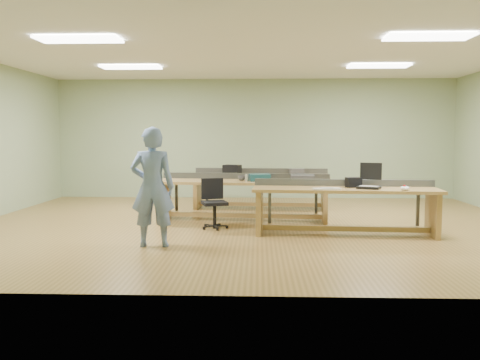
{
  "coord_description": "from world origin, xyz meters",
  "views": [
    {
      "loc": [
        0.11,
        -8.89,
        1.58
      ],
      "look_at": [
        -0.2,
        -0.6,
        0.86
      ],
      "focal_mm": 38.0,
      "sensor_mm": 36.0,
      "label": 1
    }
  ],
  "objects_px": {
    "workbench_mid": "(243,190)",
    "mug": "(242,178)",
    "task_chair": "(214,210)",
    "parts_bin_grey": "(302,178)",
    "camera_bag": "(353,182)",
    "laptop_base": "(369,188)",
    "person": "(153,187)",
    "parts_bin_teal": "(260,178)",
    "drinks_can": "(247,178)",
    "workbench_back": "(260,183)",
    "workbench_front": "(345,200)"
  },
  "relations": [
    {
      "from": "laptop_base",
      "to": "camera_bag",
      "type": "distance_m",
      "value": 0.29
    },
    {
      "from": "parts_bin_teal",
      "to": "parts_bin_grey",
      "type": "distance_m",
      "value": 0.78
    },
    {
      "from": "workbench_back",
      "to": "parts_bin_teal",
      "type": "relative_size",
      "value": 8.17
    },
    {
      "from": "parts_bin_grey",
      "to": "drinks_can",
      "type": "relative_size",
      "value": 3.22
    },
    {
      "from": "parts_bin_teal",
      "to": "workbench_back",
      "type": "bearing_deg",
      "value": 89.6
    },
    {
      "from": "workbench_back",
      "to": "drinks_can",
      "type": "relative_size",
      "value": 22.87
    },
    {
      "from": "workbench_mid",
      "to": "parts_bin_teal",
      "type": "xyz_separation_m",
      "value": [
        0.31,
        -0.1,
        0.25
      ]
    },
    {
      "from": "person",
      "to": "task_chair",
      "type": "height_order",
      "value": "person"
    },
    {
      "from": "workbench_front",
      "to": "drinks_can",
      "type": "distance_m",
      "value": 1.97
    },
    {
      "from": "workbench_mid",
      "to": "drinks_can",
      "type": "height_order",
      "value": "drinks_can"
    },
    {
      "from": "workbench_mid",
      "to": "mug",
      "type": "height_order",
      "value": "workbench_mid"
    },
    {
      "from": "workbench_mid",
      "to": "camera_bag",
      "type": "distance_m",
      "value": 2.2
    },
    {
      "from": "camera_bag",
      "to": "task_chair",
      "type": "bearing_deg",
      "value": 156.51
    },
    {
      "from": "task_chair",
      "to": "workbench_back",
      "type": "bearing_deg",
      "value": 54.54
    },
    {
      "from": "laptop_base",
      "to": "person",
      "type": "bearing_deg",
      "value": -141.39
    },
    {
      "from": "workbench_mid",
      "to": "task_chair",
      "type": "distance_m",
      "value": 0.98
    },
    {
      "from": "task_chair",
      "to": "parts_bin_grey",
      "type": "relative_size",
      "value": 2.02
    },
    {
      "from": "laptop_base",
      "to": "workbench_front",
      "type": "bearing_deg",
      "value": -175.83
    },
    {
      "from": "camera_bag",
      "to": "parts_bin_teal",
      "type": "distance_m",
      "value": 1.86
    },
    {
      "from": "workbench_front",
      "to": "workbench_mid",
      "type": "height_order",
      "value": "same"
    },
    {
      "from": "task_chair",
      "to": "parts_bin_grey",
      "type": "bearing_deg",
      "value": 6.75
    },
    {
      "from": "person",
      "to": "parts_bin_teal",
      "type": "xyz_separation_m",
      "value": [
        1.53,
        2.18,
        -0.04
      ]
    },
    {
      "from": "laptop_base",
      "to": "mug",
      "type": "bearing_deg",
      "value": 170.71
    },
    {
      "from": "workbench_mid",
      "to": "workbench_back",
      "type": "xyz_separation_m",
      "value": [
        0.33,
        1.56,
        -0.01
      ]
    },
    {
      "from": "person",
      "to": "parts_bin_teal",
      "type": "height_order",
      "value": "person"
    },
    {
      "from": "laptop_base",
      "to": "parts_bin_grey",
      "type": "distance_m",
      "value": 1.57
    },
    {
      "from": "parts_bin_teal",
      "to": "drinks_can",
      "type": "distance_m",
      "value": 0.24
    },
    {
      "from": "workbench_back",
      "to": "parts_bin_grey",
      "type": "height_order",
      "value": "parts_bin_grey"
    },
    {
      "from": "person",
      "to": "task_chair",
      "type": "bearing_deg",
      "value": -121.38
    },
    {
      "from": "drinks_can",
      "to": "parts_bin_teal",
      "type": "bearing_deg",
      "value": 12.58
    },
    {
      "from": "workbench_front",
      "to": "camera_bag",
      "type": "bearing_deg",
      "value": 32.16
    },
    {
      "from": "drinks_can",
      "to": "workbench_front",
      "type": "bearing_deg",
      "value": -35.08
    },
    {
      "from": "workbench_mid",
      "to": "camera_bag",
      "type": "xyz_separation_m",
      "value": [
        1.82,
        -1.2,
        0.27
      ]
    },
    {
      "from": "workbench_mid",
      "to": "workbench_back",
      "type": "relative_size",
      "value": 1.11
    },
    {
      "from": "mug",
      "to": "laptop_base",
      "type": "bearing_deg",
      "value": -32.61
    },
    {
      "from": "parts_bin_grey",
      "to": "camera_bag",
      "type": "bearing_deg",
      "value": -55.5
    },
    {
      "from": "mug",
      "to": "parts_bin_grey",
      "type": "bearing_deg",
      "value": -2.41
    },
    {
      "from": "task_chair",
      "to": "laptop_base",
      "type": "bearing_deg",
      "value": -30.06
    },
    {
      "from": "person",
      "to": "camera_bag",
      "type": "distance_m",
      "value": 3.23
    },
    {
      "from": "workbench_mid",
      "to": "task_chair",
      "type": "xyz_separation_m",
      "value": [
        -0.47,
        -0.82,
        -0.25
      ]
    },
    {
      "from": "parts_bin_grey",
      "to": "drinks_can",
      "type": "distance_m",
      "value": 1.01
    },
    {
      "from": "camera_bag",
      "to": "drinks_can",
      "type": "xyz_separation_m",
      "value": [
        -1.74,
        1.04,
        -0.01
      ]
    },
    {
      "from": "laptop_base",
      "to": "camera_bag",
      "type": "xyz_separation_m",
      "value": [
        -0.2,
        0.2,
        0.06
      ]
    },
    {
      "from": "parts_bin_teal",
      "to": "drinks_can",
      "type": "xyz_separation_m",
      "value": [
        -0.23,
        -0.05,
        0.0
      ]
    },
    {
      "from": "workbench_front",
      "to": "drinks_can",
      "type": "xyz_separation_m",
      "value": [
        -1.6,
        1.12,
        0.26
      ]
    },
    {
      "from": "workbench_front",
      "to": "person",
      "type": "height_order",
      "value": "person"
    },
    {
      "from": "workbench_back",
      "to": "person",
      "type": "bearing_deg",
      "value": -108.41
    },
    {
      "from": "laptop_base",
      "to": "task_chair",
      "type": "relative_size",
      "value": 0.4
    },
    {
      "from": "workbench_mid",
      "to": "mug",
      "type": "relative_size",
      "value": 26.86
    },
    {
      "from": "parts_bin_grey",
      "to": "drinks_can",
      "type": "xyz_separation_m",
      "value": [
        -1.01,
        -0.02,
        0.01
      ]
    }
  ]
}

